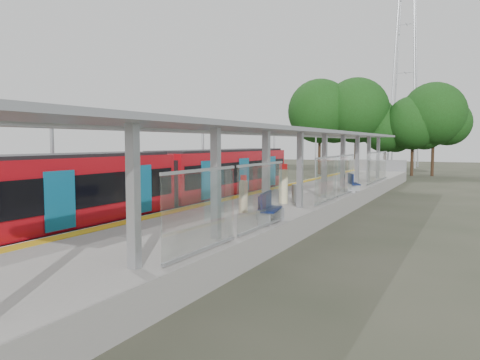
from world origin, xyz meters
name	(u,v)px	position (x,y,z in m)	size (l,w,h in m)	color
ground	(7,323)	(0.00, 0.00, 0.00)	(200.00, 200.00, 0.00)	#474438
trackbed	(235,203)	(-4.50, 20.00, 0.12)	(3.00, 70.00, 0.24)	#59544C
platform	(301,201)	(0.00, 20.00, 0.50)	(6.00, 50.00, 1.00)	gray
tactile_strip	(263,191)	(-2.55, 20.00, 1.01)	(0.60, 50.00, 0.02)	gold
end_fence	(377,165)	(0.00, 44.95, 1.60)	(6.00, 0.10, 1.20)	#9EA0A5
train	(155,184)	(-4.50, 11.48, 2.05)	(2.74, 27.60, 3.62)	black
canopy	(307,139)	(1.61, 16.19, 4.20)	(3.27, 38.00, 3.66)	#9EA0A5
pylon	(406,49)	(-1.00, 73.00, 19.00)	(8.00, 4.00, 38.00)	#9EA0A5
tree_cluster	(373,115)	(-2.08, 52.93, 7.48)	(21.17, 10.56, 12.18)	#382316
catenary_masts	(204,160)	(-6.22, 19.00, 2.91)	(2.08, 48.16, 5.40)	#9EA0A5
bench_near	(264,206)	(1.72, 10.48, 1.49)	(0.69, 1.42, 0.93)	#0F1B4B
bench_mid	(269,207)	(2.38, 9.43, 1.62)	(0.85, 1.79, 1.18)	#0F1B4B
bench_far	(353,182)	(2.60, 22.14, 1.60)	(1.16, 1.72, 1.14)	#0F1B4B
info_pillar_near	(244,196)	(0.35, 11.37, 1.71)	(0.37, 0.37, 1.64)	beige
info_pillar_far	(283,186)	(0.79, 15.00, 1.86)	(0.45, 0.45, 1.99)	beige
litter_bin	(296,194)	(1.30, 15.49, 1.47)	(0.46, 0.46, 0.94)	#9EA0A5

